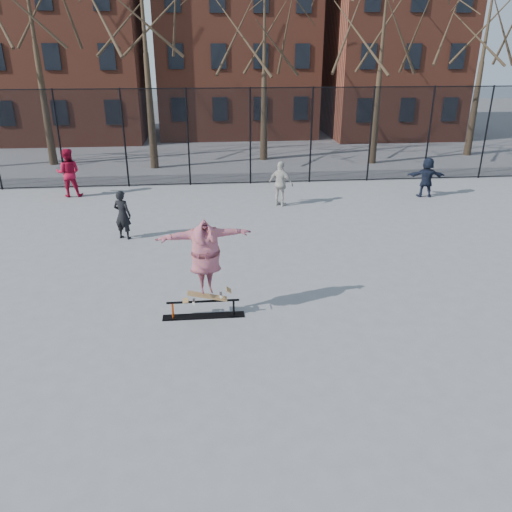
{
  "coord_description": "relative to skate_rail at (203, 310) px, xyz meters",
  "views": [
    {
      "loc": [
        -0.63,
        -8.18,
        5.45
      ],
      "look_at": [
        0.32,
        1.5,
        1.39
      ],
      "focal_mm": 35.0,
      "sensor_mm": 36.0,
      "label": 1
    }
  ],
  "objects": [
    {
      "name": "ground",
      "position": [
        0.84,
        -1.48,
        -0.15
      ],
      "size": [
        100.0,
        100.0,
        0.0
      ],
      "primitive_type": "plane",
      "color": "slate"
    },
    {
      "name": "skate_rail",
      "position": [
        0.0,
        0.0,
        0.0
      ],
      "size": [
        1.79,
        0.27,
        0.39
      ],
      "color": "black",
      "rests_on": "ground"
    },
    {
      "name": "skateboard",
      "position": [
        0.09,
        0.0,
        0.3
      ],
      "size": [
        0.94,
        0.22,
        0.11
      ],
      "primitive_type": null,
      "color": "#8D5D38",
      "rests_on": "skate_rail"
    },
    {
      "name": "skater",
      "position": [
        0.09,
        0.0,
        1.17
      ],
      "size": [
        2.07,
        0.89,
        1.63
      ],
      "primitive_type": "imported",
      "rotation": [
        0.0,
        0.0,
        0.17
      ],
      "color": "#473381",
      "rests_on": "skateboard"
    },
    {
      "name": "bystander_black",
      "position": [
        -2.43,
        5.14,
        0.61
      ],
      "size": [
        0.66,
        0.56,
        1.52
      ],
      "primitive_type": "imported",
      "rotation": [
        0.0,
        0.0,
        2.72
      ],
      "color": "black",
      "rests_on": "ground"
    },
    {
      "name": "bystander_red",
      "position": [
        -5.23,
        10.21,
        0.79
      ],
      "size": [
        0.95,
        0.75,
        1.89
      ],
      "primitive_type": "imported",
      "rotation": [
        0.0,
        0.0,
        3.19
      ],
      "color": "maroon",
      "rests_on": "ground"
    },
    {
      "name": "bystander_white",
      "position": [
        2.87,
        8.13,
        0.67
      ],
      "size": [
        1.03,
        0.88,
        1.65
      ],
      "primitive_type": "imported",
      "rotation": [
        0.0,
        0.0,
        2.55
      ],
      "color": "#B9B3AC",
      "rests_on": "ground"
    },
    {
      "name": "bystander_navy",
      "position": [
        8.73,
        8.79,
        0.63
      ],
      "size": [
        1.5,
        0.66,
        1.56
      ],
      "primitive_type": "imported",
      "rotation": [
        0.0,
        0.0,
        3.0
      ],
      "color": "black",
      "rests_on": "ground"
    },
    {
      "name": "fence",
      "position": [
        0.83,
        11.52,
        1.9
      ],
      "size": [
        34.03,
        0.07,
        4.0
      ],
      "color": "black",
      "rests_on": "ground"
    },
    {
      "name": "tree_row",
      "position": [
        0.59,
        15.67,
        7.2
      ],
      "size": [
        33.66,
        7.46,
        10.67
      ],
      "color": "black",
      "rests_on": "ground"
    },
    {
      "name": "rowhouses",
      "position": [
        1.56,
        24.52,
        5.91
      ],
      "size": [
        29.0,
        7.0,
        13.0
      ],
      "color": "brown",
      "rests_on": "ground"
    }
  ]
}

